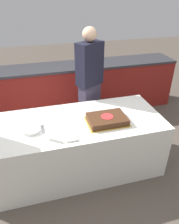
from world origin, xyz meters
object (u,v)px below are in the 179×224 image
object	(u,v)px
wine_glass	(43,129)
plate_stack	(31,130)
cake	(107,119)
person_cutting_cake	(90,85)

from	to	relation	value
wine_glass	plate_stack	bearing A→B (deg)	126.54
cake	person_cutting_cake	distance (m)	0.79
cake	plate_stack	xyz separation A→B (m)	(-0.88, 0.05, -0.02)
cake	person_cutting_cake	world-z (taller)	person_cutting_cake
plate_stack	wine_glass	world-z (taller)	wine_glass
cake	wine_glass	distance (m)	0.77
cake	plate_stack	world-z (taller)	cake
wine_glass	person_cutting_cake	distance (m)	1.18
wine_glass	person_cutting_cake	bearing A→B (deg)	50.29
person_cutting_cake	plate_stack	bearing A→B (deg)	11.52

